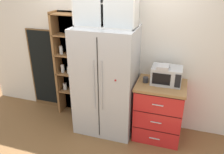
{
  "coord_description": "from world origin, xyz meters",
  "views": [
    {
      "loc": [
        1.1,
        -3.11,
        2.43
      ],
      "look_at": [
        0.1,
        0.0,
        0.96
      ],
      "focal_mm": 36.41,
      "sensor_mm": 36.0,
      "label": 1
    }
  ],
  "objects": [
    {
      "name": "upper_cabinet",
      "position": [
        0.0,
        0.05,
        2.08
      ],
      "size": [
        0.9,
        0.32,
        0.67
      ],
      "color": "silver",
      "rests_on": "refrigerator"
    },
    {
      "name": "bottle_cobalt",
      "position": [
        0.87,
        0.09,
        1.06
      ],
      "size": [
        0.07,
        0.07,
        0.29
      ],
      "color": "navy",
      "rests_on": "counter_cabinet"
    },
    {
      "name": "mug_charcoal",
      "position": [
        0.63,
        0.03,
        0.97
      ],
      "size": [
        0.12,
        0.08,
        0.08
      ],
      "color": "#2D2D33",
      "rests_on": "counter_cabinet"
    },
    {
      "name": "counter_cabinet",
      "position": [
        0.87,
        0.05,
        0.47
      ],
      "size": [
        0.74,
        0.64,
        0.93
      ],
      "color": "red",
      "rests_on": "ground"
    },
    {
      "name": "chalkboard_menu",
      "position": [
        -1.36,
        0.33,
        0.78
      ],
      "size": [
        0.6,
        0.04,
        1.55
      ],
      "color": "brown",
      "rests_on": "ground"
    },
    {
      "name": "coffee_maker",
      "position": [
        0.87,
        0.05,
        1.09
      ],
      "size": [
        0.17,
        0.2,
        0.31
      ],
      "color": "#B7B7BC",
      "rests_on": "counter_cabinet"
    },
    {
      "name": "refrigerator",
      "position": [
        0.0,
        0.0,
        0.87
      ],
      "size": [
        0.94,
        0.72,
        1.74
      ],
      "color": "#B7BABF",
      "rests_on": "ground"
    },
    {
      "name": "ground_plane",
      "position": [
        0.0,
        0.0,
        0.0
      ],
      "size": [
        10.83,
        10.83,
        0.0
      ],
      "primitive_type": "plane",
      "color": "brown"
    },
    {
      "name": "wall_back_cream",
      "position": [
        0.0,
        0.4,
        1.27
      ],
      "size": [
        5.12,
        0.1,
        2.55
      ],
      "primitive_type": "cube",
      "color": "silver",
      "rests_on": "ground"
    },
    {
      "name": "pantry_shelf_column",
      "position": [
        -0.76,
        0.29,
        0.96
      ],
      "size": [
        0.55,
        0.28,
        1.89
      ],
      "color": "brown",
      "rests_on": "ground"
    },
    {
      "name": "bottle_green",
      "position": [
        0.87,
        0.09,
        1.03
      ],
      "size": [
        0.06,
        0.06,
        0.24
      ],
      "color": "#285B33",
      "rests_on": "counter_cabinet"
    },
    {
      "name": "microwave",
      "position": [
        0.93,
        0.09,
        1.06
      ],
      "size": [
        0.44,
        0.33,
        0.26
      ],
      "color": "#B7BABF",
      "rests_on": "counter_cabinet"
    }
  ]
}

